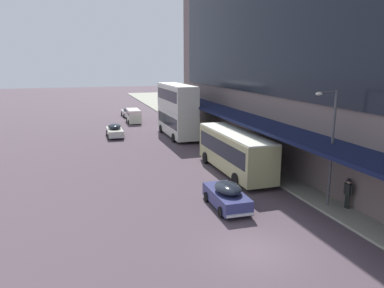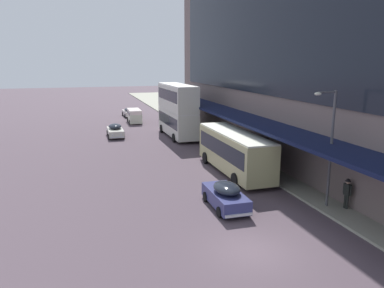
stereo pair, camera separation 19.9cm
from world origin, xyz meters
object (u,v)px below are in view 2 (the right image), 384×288
(sedan_oncoming_front, at_px, (129,112))
(sedan_lead_near, at_px, (115,131))
(transit_bus_kerbside_rear, at_px, (177,109))
(sedan_second_near, at_px, (226,195))
(vw_van, at_px, (134,115))
(pedestrian_at_kerb, at_px, (347,192))
(street_lamp, at_px, (329,141))
(transit_bus_kerbside_front, at_px, (234,150))

(sedan_oncoming_front, bearing_deg, sedan_lead_near, -103.02)
(transit_bus_kerbside_rear, distance_m, sedan_second_near, 22.72)
(vw_van, bearing_deg, pedestrian_at_kerb, -78.71)
(sedan_second_near, distance_m, pedestrian_at_kerb, 7.32)
(pedestrian_at_kerb, xyz_separation_m, street_lamp, (-0.99, 0.75, 3.10))
(sedan_oncoming_front, distance_m, pedestrian_at_kerb, 44.03)
(pedestrian_at_kerb, distance_m, street_lamp, 3.34)
(transit_bus_kerbside_front, distance_m, sedan_oncoming_front, 34.37)
(transit_bus_kerbside_front, bearing_deg, sedan_oncoming_front, 96.64)
(sedan_second_near, relative_size, street_lamp, 0.63)
(transit_bus_kerbside_front, bearing_deg, sedan_second_near, -117.06)
(transit_bus_kerbside_front, bearing_deg, street_lamp, -74.14)
(vw_van, bearing_deg, transit_bus_kerbside_rear, -74.38)
(transit_bus_kerbside_front, xyz_separation_m, sedan_lead_near, (-7.75, 17.78, -1.16))
(transit_bus_kerbside_front, distance_m, street_lamp, 9.18)
(transit_bus_kerbside_front, relative_size, vw_van, 2.22)
(sedan_oncoming_front, bearing_deg, sedan_second_near, -89.25)
(sedan_oncoming_front, bearing_deg, pedestrian_at_kerb, -80.34)
(transit_bus_kerbside_front, height_order, sedan_lead_near, transit_bus_kerbside_front)
(pedestrian_at_kerb, bearing_deg, street_lamp, 142.90)
(sedan_lead_near, bearing_deg, pedestrian_at_kerb, -67.58)
(sedan_oncoming_front, distance_m, street_lamp, 43.28)
(transit_bus_kerbside_rear, xyz_separation_m, pedestrian_at_kerb, (4.01, -24.96, -2.18))
(transit_bus_kerbside_rear, bearing_deg, pedestrian_at_kerb, -80.86)
(transit_bus_kerbside_rear, height_order, vw_van, transit_bus_kerbside_rear)
(transit_bus_kerbside_rear, xyz_separation_m, street_lamp, (3.02, -24.21, 0.92))
(transit_bus_kerbside_front, relative_size, transit_bus_kerbside_rear, 1.07)
(sedan_lead_near, height_order, street_lamp, street_lamp)
(transit_bus_kerbside_rear, xyz_separation_m, sedan_oncoming_front, (-3.38, 18.45, -2.65))
(sedan_oncoming_front, relative_size, pedestrian_at_kerb, 2.42)
(sedan_oncoming_front, relative_size, street_lamp, 0.63)
(sedan_second_near, xyz_separation_m, street_lamp, (5.86, -1.81, 3.47))
(sedan_second_near, bearing_deg, transit_bus_kerbside_front, 62.94)
(transit_bus_kerbside_front, bearing_deg, vw_van, 98.17)
(transit_bus_kerbside_front, height_order, street_lamp, street_lamp)
(sedan_oncoming_front, bearing_deg, vw_van, -90.17)
(sedan_second_near, distance_m, street_lamp, 7.05)
(pedestrian_at_kerb, bearing_deg, vw_van, 101.29)
(sedan_lead_near, relative_size, street_lamp, 0.62)
(transit_bus_kerbside_front, relative_size, street_lamp, 1.43)
(pedestrian_at_kerb, bearing_deg, transit_bus_kerbside_rear, 99.14)
(vw_van, xyz_separation_m, street_lamp, (6.42, -36.35, 3.19))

